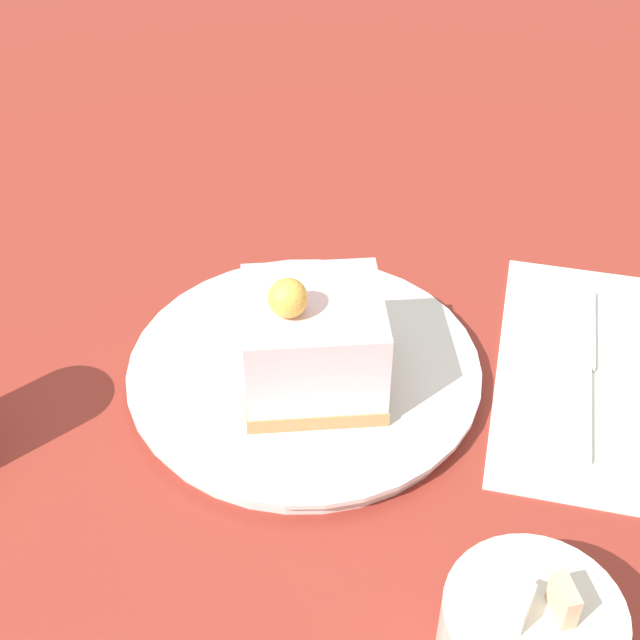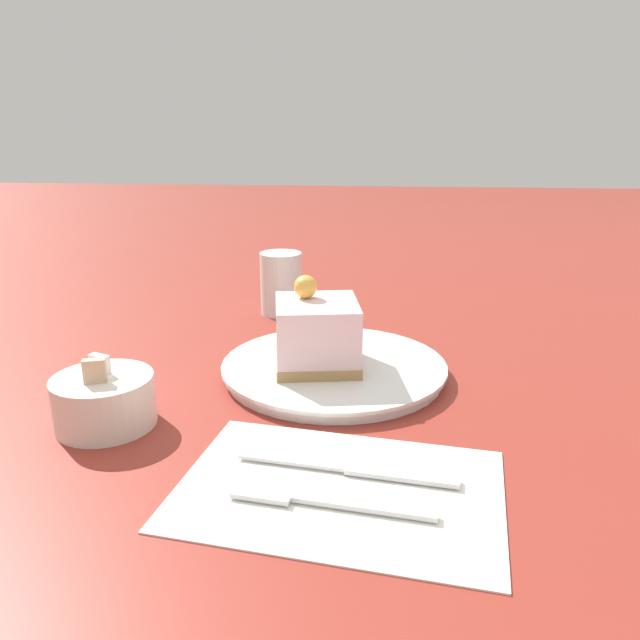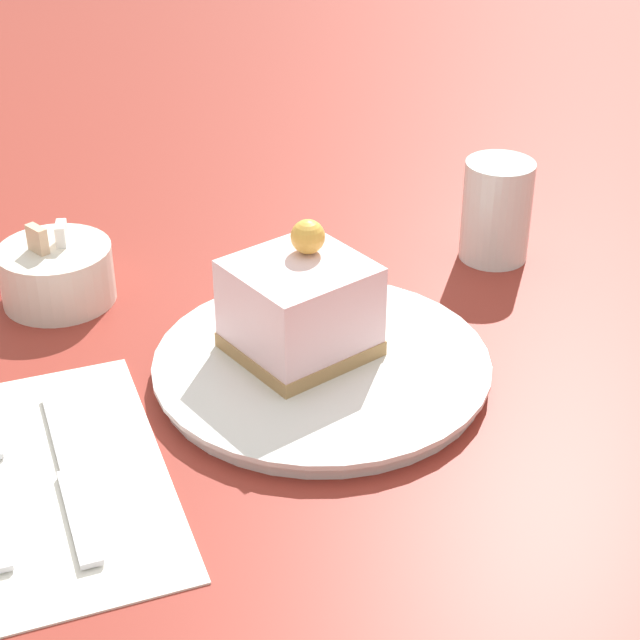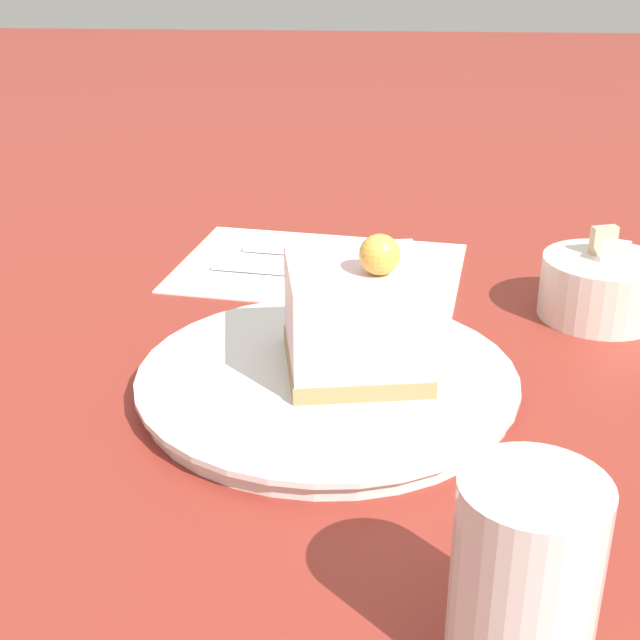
# 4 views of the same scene
# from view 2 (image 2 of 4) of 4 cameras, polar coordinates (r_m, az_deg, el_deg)

# --- Properties ---
(ground_plane) EXTENTS (4.00, 4.00, 0.00)m
(ground_plane) POSITION_cam_2_polar(r_m,az_deg,el_deg) (0.73, 0.99, -3.97)
(ground_plane) COLOR maroon
(plate) EXTENTS (0.25, 0.25, 0.01)m
(plate) POSITION_cam_2_polar(r_m,az_deg,el_deg) (0.70, 1.29, -4.41)
(plate) COLOR silver
(plate) RESTS_ON ground_plane
(cake_slice) EXTENTS (0.11, 0.10, 0.10)m
(cake_slice) POSITION_cam_2_polar(r_m,az_deg,el_deg) (0.68, -0.32, -1.18)
(cake_slice) COLOR #AD8451
(cake_slice) RESTS_ON plate
(napkin) EXTENTS (0.21, 0.27, 0.00)m
(napkin) POSITION_cam_2_polar(r_m,az_deg,el_deg) (0.50, 1.78, -15.11)
(napkin) COLOR white
(napkin) RESTS_ON ground_plane
(fork) EXTENTS (0.04, 0.15, 0.00)m
(fork) POSITION_cam_2_polar(r_m,az_deg,el_deg) (0.48, -0.56, -16.07)
(fork) COLOR silver
(fork) RESTS_ON napkin
(knife) EXTENTS (0.04, 0.18, 0.00)m
(knife) POSITION_cam_2_polar(r_m,az_deg,el_deg) (0.52, 4.29, -13.58)
(knife) COLOR silver
(knife) RESTS_ON napkin
(sugar_bowl) EXTENTS (0.09, 0.09, 0.07)m
(sugar_bowl) POSITION_cam_2_polar(r_m,az_deg,el_deg) (0.62, -19.13, -6.96)
(sugar_bowl) COLOR silver
(sugar_bowl) RESTS_ON ground_plane
(drinking_glass) EXTENTS (0.06, 0.06, 0.09)m
(drinking_glass) POSITION_cam_2_polar(r_m,az_deg,el_deg) (0.91, -3.57, 3.36)
(drinking_glass) COLOR silver
(drinking_glass) RESTS_ON ground_plane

